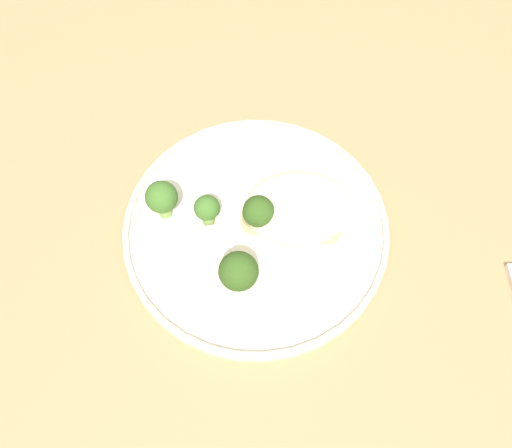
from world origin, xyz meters
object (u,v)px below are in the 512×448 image
object	(u,v)px
broccoli_floret_center_pile	(207,209)
broccoli_floret_split_head	(239,272)
dinner_plate	(256,229)
broccoli_floret_left_leaning	(259,212)
seared_scallop_half_hidden	(319,198)
seared_scallop_tiny_bay	(291,215)
seared_scallop_tilted_round	(256,218)
seared_scallop_right_edge	(292,232)
seared_scallop_on_noodles	(326,227)
broccoli_floret_front_edge	(162,198)

from	to	relation	value
broccoli_floret_center_pile	broccoli_floret_split_head	xyz separation A→B (m)	(0.03, -0.08, 0.01)
dinner_plate	broccoli_floret_left_leaning	xyz separation A→B (m)	(0.00, 0.00, 0.03)
seared_scallop_half_hidden	broccoli_floret_split_head	bearing A→B (deg)	-135.00
seared_scallop_tiny_bay	broccoli_floret_split_head	distance (m)	0.10
seared_scallop_tilted_round	seared_scallop_right_edge	bearing A→B (deg)	-27.13
seared_scallop_on_noodles	broccoli_floret_split_head	xyz separation A→B (m)	(-0.10, -0.06, 0.02)
seared_scallop_right_edge	seared_scallop_tilted_round	bearing A→B (deg)	152.87
broccoli_floret_split_head	broccoli_floret_front_edge	xyz separation A→B (m)	(-0.08, 0.09, 0.00)
seared_scallop_half_hidden	seared_scallop_on_noodles	xyz separation A→B (m)	(0.00, -0.04, 0.00)
seared_scallop_half_hidden	seared_scallop_tilted_round	size ratio (longest dim) A/B	0.74
seared_scallop_tiny_bay	broccoli_floret_left_leaning	world-z (taller)	broccoli_floret_left_leaning
seared_scallop_half_hidden	broccoli_floret_split_head	xyz separation A→B (m)	(-0.09, -0.09, 0.02)
dinner_plate	seared_scallop_right_edge	world-z (taller)	seared_scallop_right_edge
seared_scallop_half_hidden	broccoli_floret_front_edge	bearing A→B (deg)	-178.94
dinner_plate	broccoli_floret_split_head	size ratio (longest dim) A/B	5.34
seared_scallop_half_hidden	broccoli_floret_center_pile	bearing A→B (deg)	-172.72
seared_scallop_half_hidden	broccoli_floret_front_edge	world-z (taller)	broccoli_floret_front_edge
seared_scallop_tiny_bay	broccoli_floret_front_edge	distance (m)	0.14
broccoli_floret_front_edge	broccoli_floret_left_leaning	xyz separation A→B (m)	(0.10, -0.02, -0.00)
seared_scallop_on_noodles	broccoli_floret_left_leaning	world-z (taller)	broccoli_floret_left_leaning
broccoli_floret_center_pile	broccoli_floret_front_edge	xyz separation A→B (m)	(-0.05, 0.01, 0.01)
seared_scallop_tiny_bay	broccoli_floret_center_pile	bearing A→B (deg)	177.18
dinner_plate	broccoli_floret_front_edge	distance (m)	0.11
seared_scallop_tiny_bay	seared_scallop_right_edge	size ratio (longest dim) A/B	1.01
seared_scallop_half_hidden	broccoli_floret_split_head	size ratio (longest dim) A/B	0.47
seared_scallop_tilted_round	broccoli_floret_left_leaning	world-z (taller)	broccoli_floret_left_leaning
seared_scallop_right_edge	broccoli_floret_center_pile	xyz separation A→B (m)	(-0.09, 0.03, 0.01)
seared_scallop_on_noodles	broccoli_floret_center_pile	world-z (taller)	broccoli_floret_center_pile
seared_scallop_tiny_bay	seared_scallop_right_edge	bearing A→B (deg)	-92.02
dinner_plate	broccoli_floret_center_pile	world-z (taller)	broccoli_floret_center_pile
broccoli_floret_front_edge	seared_scallop_tiny_bay	bearing A→B (deg)	-7.06
broccoli_floret_front_edge	broccoli_floret_split_head	bearing A→B (deg)	-49.31
seared_scallop_half_hidden	seared_scallop_right_edge	xyz separation A→B (m)	(-0.03, -0.04, 0.00)
seared_scallop_half_hidden	broccoli_floret_front_edge	distance (m)	0.17
dinner_plate	seared_scallop_tilted_round	world-z (taller)	seared_scallop_tilted_round
dinner_plate	broccoli_floret_left_leaning	size ratio (longest dim) A/B	5.94
dinner_plate	seared_scallop_tilted_round	distance (m)	0.01
seared_scallop_tilted_round	broccoli_floret_split_head	size ratio (longest dim) A/B	0.63
seared_scallop_tilted_round	seared_scallop_tiny_bay	bearing A→B (deg)	2.98
seared_scallop_on_noodles	broccoli_floret_center_pile	distance (m)	0.13
seared_scallop_tiny_bay	broccoli_floret_split_head	bearing A→B (deg)	-129.44
dinner_plate	seared_scallop_tilted_round	xyz separation A→B (m)	(0.00, 0.01, 0.01)
seared_scallop_right_edge	seared_scallop_on_noodles	size ratio (longest dim) A/B	0.94
broccoli_floret_center_pile	broccoli_floret_left_leaning	size ratio (longest dim) A/B	0.88
dinner_plate	broccoli_floret_split_head	distance (m)	0.08
broccoli_floret_split_head	broccoli_floret_left_leaning	world-z (taller)	broccoli_floret_split_head
seared_scallop_right_edge	broccoli_floret_front_edge	size ratio (longest dim) A/B	0.64
seared_scallop_tiny_bay	broccoli_floret_center_pile	size ratio (longest dim) A/B	0.79
dinner_plate	seared_scallop_half_hidden	xyz separation A→B (m)	(0.07, 0.03, 0.01)
seared_scallop_tiny_bay	seared_scallop_half_hidden	size ratio (longest dim) A/B	1.33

